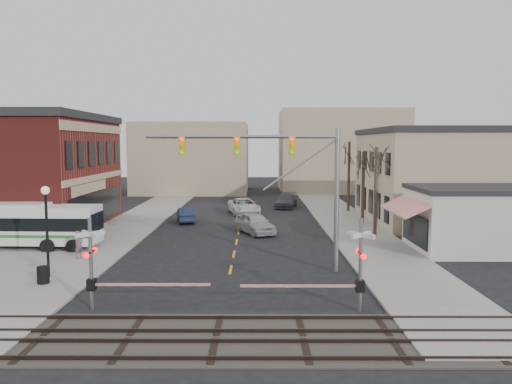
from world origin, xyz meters
TOP-DOWN VIEW (x-y plane):
  - ground at (0.00, 0.00)m, footprint 160.00×160.00m
  - sidewalk_west at (-9.50, 20.00)m, footprint 5.00×60.00m
  - sidewalk_east at (9.50, 20.00)m, footprint 5.00×60.00m
  - ballast_strip at (0.00, -8.00)m, footprint 160.00×5.00m
  - rail_tracks at (0.00, -8.00)m, footprint 160.00×3.91m
  - tan_building at (22.00, 20.00)m, footprint 20.30×15.30m
  - awning_shop at (15.97, 7.00)m, footprint 9.74×6.20m
  - tree_east_a at (10.50, 12.00)m, footprint 0.28×0.28m
  - tree_east_b at (10.80, 18.00)m, footprint 0.28×0.28m
  - tree_east_c at (11.00, 26.00)m, footprint 0.28×0.28m
  - transit_bus at (-14.97, 7.56)m, footprint 11.56×2.89m
  - traffic_signal_mast at (3.01, 1.72)m, footprint 10.61×0.30m
  - rr_crossing_west at (-5.18, -4.77)m, footprint 5.60×1.36m
  - rr_crossing_east at (5.46, -4.97)m, footprint 5.60×1.36m
  - street_lamp at (-9.50, 0.06)m, footprint 0.44×0.44m
  - trash_bin at (-9.26, -1.18)m, footprint 0.60×0.60m
  - car_a at (1.33, 13.48)m, footprint 3.73×5.14m
  - car_b at (-5.00, 19.18)m, footprint 2.24×4.22m
  - car_c at (0.13, 24.38)m, footprint 3.77×6.12m
  - car_d at (4.71, 29.58)m, footprint 3.09×5.52m
  - pedestrian_near at (-9.41, 4.31)m, footprint 0.62×0.73m
  - pedestrian_far at (-10.72, 7.19)m, footprint 1.15×1.13m

SIDE VIEW (x-z plane):
  - ground at x=0.00m, z-range 0.00..0.00m
  - ballast_strip at x=0.00m, z-range 0.00..0.06m
  - sidewalk_west at x=-9.50m, z-range 0.00..0.12m
  - sidewalk_east at x=9.50m, z-range 0.00..0.12m
  - rail_tracks at x=0.00m, z-range 0.05..0.19m
  - trash_bin at x=-9.26m, z-range 0.12..0.98m
  - car_b at x=-5.00m, z-range 0.00..1.32m
  - car_d at x=4.71m, z-range 0.00..1.51m
  - car_c at x=0.13m, z-range 0.00..1.58m
  - car_a at x=1.33m, z-range 0.00..1.63m
  - pedestrian_near at x=-9.41m, z-range 0.12..1.82m
  - pedestrian_far at x=-10.72m, z-range 0.12..1.99m
  - transit_bus at x=-14.97m, z-range 0.20..3.16m
  - rr_crossing_west at x=-5.18m, z-range -0.03..3.97m
  - rr_crossing_east at x=5.46m, z-range -0.03..3.97m
  - awning_shop at x=15.97m, z-range 0.01..4.31m
  - tree_east_b at x=10.80m, z-range 0.12..6.42m
  - tree_east_a at x=10.50m, z-range 0.12..6.87m
  - street_lamp at x=-9.50m, z-range 1.11..5.91m
  - tree_east_c at x=11.00m, z-range 0.12..7.32m
  - tan_building at x=22.00m, z-range 0.01..8.51m
  - traffic_signal_mast at x=3.01m, z-range 1.77..9.77m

